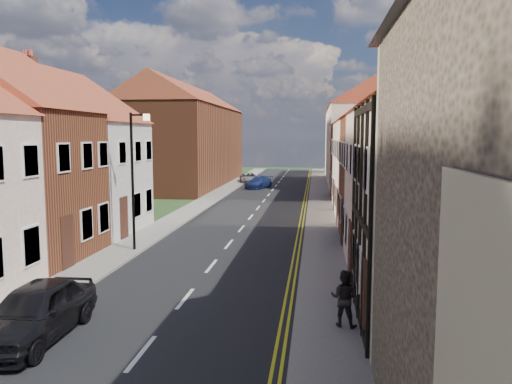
{
  "coord_description": "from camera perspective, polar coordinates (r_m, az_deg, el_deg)",
  "views": [
    {
      "loc": [
        4.04,
        -0.88,
        5.14
      ],
      "look_at": [
        0.82,
        25.93,
        2.08
      ],
      "focal_mm": 35.0,
      "sensor_mm": 36.0,
      "label": 1
    }
  ],
  "objects": [
    {
      "name": "lamppost",
      "position": [
        22.37,
        -13.74,
        2.18
      ],
      "size": [
        0.88,
        0.15,
        6.0
      ],
      "color": "black",
      "rests_on": "pavement_left"
    },
    {
      "name": "car_far",
      "position": [
        48.89,
        0.31,
        1.09
      ],
      "size": [
        2.77,
        4.17,
        1.12
      ],
      "primitive_type": "imported",
      "rotation": [
        0.0,
        0.0,
        -0.34
      ],
      "color": "navy",
      "rests_on": "ground"
    },
    {
      "name": "cottage_l_pink",
      "position": [
        28.11,
        -21.56,
        4.45
      ],
      "size": [
        8.3,
        6.3,
        8.8
      ],
      "color": "white",
      "rests_on": "ground"
    },
    {
      "name": "pavement_right",
      "position": [
        31.3,
        7.42,
        -2.93
      ],
      "size": [
        1.8,
        90.0,
        0.12
      ],
      "primitive_type": "cube",
      "color": "#9F9B90",
      "rests_on": "ground"
    },
    {
      "name": "block_right_far",
      "position": [
        56.13,
        12.3,
        6.48
      ],
      "size": [
        8.3,
        24.2,
        10.5
      ],
      "color": "#ECE1C6",
      "rests_on": "ground"
    },
    {
      "name": "car_near",
      "position": [
        14.08,
        -23.9,
        -12.38
      ],
      "size": [
        1.77,
        4.27,
        1.45
      ],
      "primitive_type": "imported",
      "rotation": [
        0.0,
        0.0,
        0.01
      ],
      "color": "black",
      "rests_on": "ground"
    },
    {
      "name": "pedestrian_right",
      "position": [
        13.64,
        10.03,
        -11.84
      ],
      "size": [
        0.87,
        0.76,
        1.51
      ],
      "primitive_type": "imported",
      "rotation": [
        0.0,
        0.0,
        2.85
      ],
      "color": "black",
      "rests_on": "pavement_right"
    },
    {
      "name": "block_left_far",
      "position": [
        52.61,
        -7.9,
        6.57
      ],
      "size": [
        8.3,
        24.2,
        10.5
      ],
      "color": "brown",
      "rests_on": "ground"
    },
    {
      "name": "cottage_r_white_near",
      "position": [
        19.71,
        22.37,
        4.05
      ],
      "size": [
        8.3,
        6.0,
        9.0
      ],
      "color": "#FFE5C9",
      "rests_on": "ground"
    },
    {
      "name": "cottage_r_cream_far",
      "position": [
        40.93,
        14.29,
        5.34
      ],
      "size": [
        8.3,
        6.0,
        9.0
      ],
      "color": "brown",
      "rests_on": "ground"
    },
    {
      "name": "cottage_r_white_far",
      "position": [
        35.58,
        15.41,
        5.17
      ],
      "size": [
        8.3,
        5.2,
        9.0
      ],
      "color": "white",
      "rests_on": "ground"
    },
    {
      "name": "cottage_r_pink",
      "position": [
        30.25,
        16.92,
        4.93
      ],
      "size": [
        8.3,
        6.0,
        9.0
      ],
      "color": "#FFE5C9",
      "rests_on": "ground"
    },
    {
      "name": "pavement_left",
      "position": [
        32.42,
        -8.35,
        -2.62
      ],
      "size": [
        1.8,
        90.0,
        0.12
      ],
      "primitive_type": "cube",
      "color": "#9F9B90",
      "rests_on": "ground"
    },
    {
      "name": "car_distant",
      "position": [
        54.37,
        -0.83,
        1.63
      ],
      "size": [
        2.63,
        4.29,
        1.11
      ],
      "primitive_type": "imported",
      "rotation": [
        0.0,
        0.0,
        0.21
      ],
      "color": "#A0A2A7",
      "rests_on": "ground"
    },
    {
      "name": "cottage_r_cream_mid",
      "position": [
        24.95,
        19.07,
        4.6
      ],
      "size": [
        8.3,
        5.2,
        9.0
      ],
      "color": "brown",
      "rests_on": "ground"
    },
    {
      "name": "road",
      "position": [
        31.57,
        -0.6,
        -2.88
      ],
      "size": [
        7.0,
        90.0,
        0.02
      ],
      "primitive_type": "cube",
      "color": "black",
      "rests_on": "ground"
    }
  ]
}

